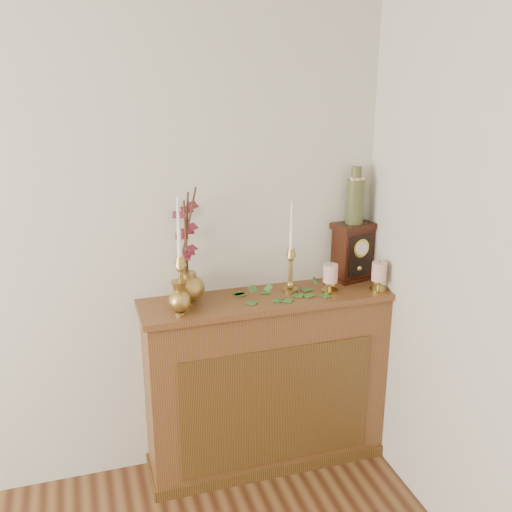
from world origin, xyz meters
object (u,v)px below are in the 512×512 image
object	(u,v)px
ginger_jar	(187,249)
ceramic_vase	(355,198)
candlestick_left	(181,274)
candlestick_center	(291,263)
mantel_clock	(353,252)
bud_vase	(179,299)

from	to	relation	value
ginger_jar	ceramic_vase	xyz separation A→B (m)	(0.86, 0.02, 0.18)
candlestick_left	candlestick_center	bearing A→B (deg)	6.14
ceramic_vase	mantel_clock	bearing A→B (deg)	-76.79
candlestick_left	candlestick_center	distance (m)	0.55
candlestick_center	mantel_clock	size ratio (longest dim) A/B	1.53
candlestick_center	ginger_jar	bearing A→B (deg)	173.10
candlestick_left	ceramic_vase	bearing A→B (deg)	8.65
candlestick_center	ginger_jar	world-z (taller)	ginger_jar
candlestick_center	candlestick_left	bearing A→B (deg)	-173.86
candlestick_center	bud_vase	size ratio (longest dim) A/B	2.83
bud_vase	ceramic_vase	world-z (taller)	ceramic_vase
mantel_clock	ginger_jar	bearing A→B (deg)	167.97
bud_vase	candlestick_left	bearing A→B (deg)	71.69
ginger_jar	ceramic_vase	distance (m)	0.88
bud_vase	ginger_jar	bearing A→B (deg)	67.15
candlestick_left	ceramic_vase	xyz separation A→B (m)	(0.91, 0.14, 0.26)
bud_vase	mantel_clock	size ratio (longest dim) A/B	0.54
candlestick_left	candlestick_center	xyz separation A→B (m)	(0.55, 0.06, -0.02)
ginger_jar	candlestick_center	bearing A→B (deg)	-6.90
bud_vase	ceramic_vase	xyz separation A→B (m)	(0.93, 0.20, 0.35)
bud_vase	ceramic_vase	distance (m)	1.02
candlestick_left	bud_vase	world-z (taller)	candlestick_left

